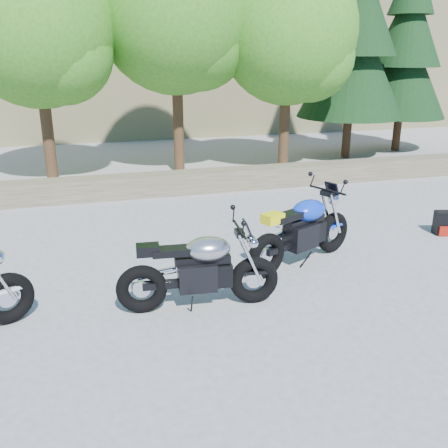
{
  "coord_description": "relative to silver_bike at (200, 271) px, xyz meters",
  "views": [
    {
      "loc": [
        -1.69,
        -5.68,
        3.16
      ],
      "look_at": [
        0.2,
        1.0,
        0.75
      ],
      "focal_mm": 40.0,
      "sensor_mm": 36.0,
      "label": 1
    }
  ],
  "objects": [
    {
      "name": "conifer_far",
      "position": [
        8.81,
        8.81,
        2.75
      ],
      "size": [
        2.82,
        2.82,
        6.27
      ],
      "color": "#382314",
      "rests_on": "ground"
    },
    {
      "name": "ground",
      "position": [
        0.41,
        0.01,
        -0.52
      ],
      "size": [
        90.0,
        90.0,
        0.0
      ],
      "primitive_type": "plane",
      "color": "slate",
      "rests_on": "ground"
    },
    {
      "name": "backpack",
      "position": [
        4.88,
        1.47,
        -0.31
      ],
      "size": [
        0.36,
        0.33,
        0.43
      ],
      "rotation": [
        0.0,
        0.0,
        -0.25
      ],
      "color": "black",
      "rests_on": "ground"
    },
    {
      "name": "tree_decid_mid",
      "position": [
        1.31,
        7.55,
        3.52
      ],
      "size": [
        4.08,
        4.08,
        6.24
      ],
      "color": "#382314",
      "rests_on": "ground"
    },
    {
      "name": "silver_bike",
      "position": [
        0.0,
        0.0,
        0.0
      ],
      "size": [
        2.11,
        0.67,
        1.06
      ],
      "rotation": [
        0.0,
        0.0,
        -0.09
      ],
      "color": "black",
      "rests_on": "ground"
    },
    {
      "name": "conifer_near",
      "position": [
        6.61,
        8.21,
        3.16
      ],
      "size": [
        3.17,
        3.17,
        7.06
      ],
      "color": "#382314",
      "rests_on": "ground"
    },
    {
      "name": "tree_decid_right",
      "position": [
        4.11,
        6.95,
        2.98
      ],
      "size": [
        3.54,
        3.54,
        5.41
      ],
      "color": "#382314",
      "rests_on": "ground"
    },
    {
      "name": "blue_bike",
      "position": [
        1.85,
        0.95,
        0.03
      ],
      "size": [
        2.09,
        1.09,
        1.11
      ],
      "rotation": [
        0.0,
        0.0,
        0.43
      ],
      "color": "black",
      "rests_on": "ground"
    },
    {
      "name": "tree_decid_left",
      "position": [
        -1.99,
        7.15,
        3.12
      ],
      "size": [
        3.67,
        3.67,
        5.62
      ],
      "color": "#382314",
      "rests_on": "ground"
    },
    {
      "name": "stone_wall",
      "position": [
        0.41,
        5.51,
        -0.27
      ],
      "size": [
        22.0,
        0.55,
        0.5
      ],
      "primitive_type": "cube",
      "color": "brown",
      "rests_on": "ground"
    }
  ]
}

